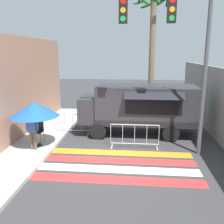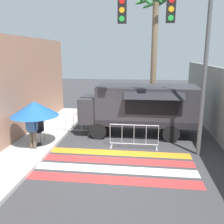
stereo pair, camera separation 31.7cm
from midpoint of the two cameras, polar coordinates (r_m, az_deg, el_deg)
The scene contains 11 objects.
ground_plane at distance 10.01m, azimuth 0.55°, elevation -10.52°, with size 60.00×60.00×0.00m, color #38383A.
concrete_wall_right at distance 12.89m, azimuth 23.97°, elevation 1.64°, with size 0.20×16.00×3.38m.
crosswalk_painted at distance 9.49m, azimuth 0.14°, elevation -11.90°, with size 6.40×2.84×0.01m.
food_truck at distance 12.53m, azimuth 6.62°, elevation 1.49°, with size 5.72×2.60×2.48m.
traffic_signal_pole at distance 9.98m, azimuth 14.51°, elevation 16.34°, with size 4.13×0.29×6.45m.
patio_umbrella at distance 10.92m, azimuth -16.51°, elevation 0.72°, with size 2.01×2.01×1.94m.
folding_chair at distance 11.70m, azimuth -15.77°, elevation -3.74°, with size 0.45×0.45×0.95m.
vendor_person at distance 10.77m, azimuth -17.04°, elevation -3.52°, with size 0.53×0.21×1.59m.
barricade_front at distance 10.88m, azimuth 5.87°, elevation -5.60°, with size 2.11×0.44×1.07m.
barricade_side at distance 12.88m, azimuth -8.09°, elevation -2.70°, with size 1.71×0.44×1.07m.
palm_tree at distance 15.90m, azimuth 10.46°, elevation 17.54°, with size 2.60×2.56×7.58m.
Camera 2 is at (1.19, -9.08, 4.06)m, focal length 40.00 mm.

